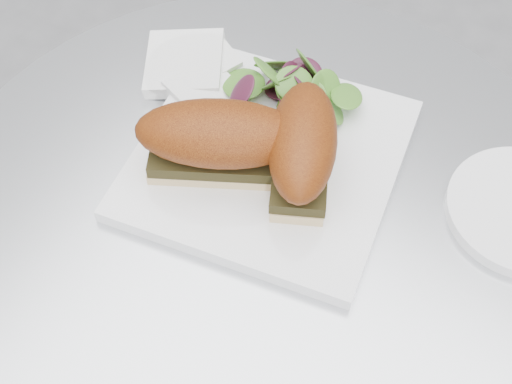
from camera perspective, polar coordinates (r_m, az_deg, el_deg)
table at (r=0.94m, az=0.35°, el=-10.21°), size 0.70×0.70×0.73m
plate at (r=0.76m, az=0.95°, el=2.68°), size 0.31×0.31×0.02m
sandwich_left at (r=0.71m, az=-2.90°, el=4.23°), size 0.18×0.15×0.08m
sandwich_right at (r=0.70m, az=3.74°, el=3.65°), size 0.13×0.16×0.08m
salad at (r=0.78m, az=2.87°, el=8.61°), size 0.12×0.12×0.05m
napkin at (r=0.83m, az=-4.95°, el=8.86°), size 0.14×0.14×0.02m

